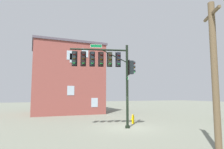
{
  "coord_description": "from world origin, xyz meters",
  "views": [
    {
      "loc": [
        7.2,
        14.12,
        2.64
      ],
      "look_at": [
        1.47,
        0.34,
        4.18
      ],
      "focal_mm": 31.34,
      "sensor_mm": 36.0,
      "label": 1
    }
  ],
  "objects_px": {
    "signal_pole_assembly": "(106,64)",
    "brick_building": "(66,79)",
    "utility_pole": "(215,72)",
    "fire_hydrant": "(133,119)"
  },
  "relations": [
    {
      "from": "signal_pole_assembly",
      "to": "brick_building",
      "type": "distance_m",
      "value": 14.6
    },
    {
      "from": "signal_pole_assembly",
      "to": "fire_hydrant",
      "type": "height_order",
      "value": "signal_pole_assembly"
    },
    {
      "from": "signal_pole_assembly",
      "to": "fire_hydrant",
      "type": "bearing_deg",
      "value": -153.9
    },
    {
      "from": "utility_pole",
      "to": "brick_building",
      "type": "xyz_separation_m",
      "value": [
        3.3,
        -22.43,
        1.23
      ]
    },
    {
      "from": "signal_pole_assembly",
      "to": "utility_pole",
      "type": "height_order",
      "value": "utility_pole"
    },
    {
      "from": "brick_building",
      "to": "utility_pole",
      "type": "bearing_deg",
      "value": 98.37
    },
    {
      "from": "utility_pole",
      "to": "signal_pole_assembly",
      "type": "bearing_deg",
      "value": -71.64
    },
    {
      "from": "signal_pole_assembly",
      "to": "brick_building",
      "type": "height_order",
      "value": "brick_building"
    },
    {
      "from": "fire_hydrant",
      "to": "utility_pole",
      "type": "bearing_deg",
      "value": 85.87
    },
    {
      "from": "utility_pole",
      "to": "fire_hydrant",
      "type": "height_order",
      "value": "utility_pole"
    }
  ]
}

